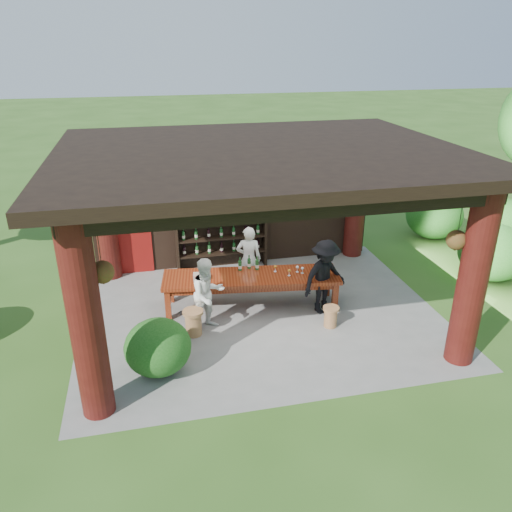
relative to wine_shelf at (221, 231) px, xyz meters
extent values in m
plane|color=#2D5119|center=(0.42, -2.45, -1.00)|extent=(90.00, 90.00, 0.00)
cube|color=slate|center=(0.42, -2.45, -1.05)|extent=(7.40, 5.90, 0.10)
cube|color=black|center=(0.42, 0.30, 0.65)|extent=(7.00, 0.18, 3.30)
cube|color=maroon|center=(-2.18, 0.20, 0.00)|extent=(0.95, 0.06, 2.00)
cylinder|color=#380C0A|center=(-2.73, -4.85, 0.65)|extent=(0.50, 0.50, 3.30)
cylinder|color=#380C0A|center=(3.57, -4.85, 0.65)|extent=(0.50, 0.50, 3.30)
cylinder|color=#380C0A|center=(-2.73, 0.10, 0.65)|extent=(0.50, 0.50, 3.30)
cylinder|color=#380C0A|center=(3.57, 0.10, 0.65)|extent=(0.50, 0.50, 3.30)
cube|color=black|center=(0.42, -4.85, 2.15)|extent=(6.70, 0.35, 0.35)
cube|color=black|center=(-2.73, -2.45, 2.15)|extent=(0.30, 5.20, 0.30)
cube|color=black|center=(3.57, -2.45, 2.15)|extent=(0.30, 5.20, 0.30)
cube|color=black|center=(0.42, -2.45, 2.40)|extent=(7.50, 6.00, 0.20)
cylinder|color=black|center=(-2.43, -4.65, 1.62)|extent=(0.01, 0.01, 0.75)
cone|color=black|center=(-2.43, -4.65, 1.17)|extent=(0.32, 0.32, 0.18)
sphere|color=#1E5919|center=(-2.43, -4.65, 1.28)|extent=(0.34, 0.34, 0.34)
cylinder|color=black|center=(3.27, -4.65, 1.62)|extent=(0.01, 0.01, 0.75)
cone|color=black|center=(3.27, -4.65, 1.17)|extent=(0.32, 0.32, 0.18)
sphere|color=#1E5919|center=(3.27, -4.65, 1.28)|extent=(0.34, 0.34, 0.34)
cube|color=#5E1E0D|center=(0.30, -2.14, -0.29)|extent=(3.83, 1.44, 0.08)
cube|color=#5E1E0D|center=(0.30, -2.14, -0.39)|extent=(3.61, 1.27, 0.12)
cube|color=#5E1E0D|center=(-1.49, -2.29, -0.67)|extent=(0.13, 0.13, 0.67)
cube|color=#5E1E0D|center=(1.98, -2.75, -0.67)|extent=(0.13, 0.13, 0.67)
cube|color=#5E1E0D|center=(-1.38, -1.53, -0.67)|extent=(0.13, 0.13, 0.67)
cube|color=#5E1E0D|center=(2.08, -2.00, -0.67)|extent=(0.13, 0.13, 0.67)
cylinder|color=#92623A|center=(-1.04, -2.98, -0.77)|extent=(0.32, 0.32, 0.47)
cylinder|color=#92623A|center=(-1.04, -2.98, -0.50)|extent=(0.40, 0.40, 0.06)
cylinder|color=#92623A|center=(1.69, -3.28, -0.81)|extent=(0.26, 0.26, 0.38)
cylinder|color=#92623A|center=(1.69, -3.28, -0.59)|extent=(0.33, 0.33, 0.05)
cylinder|color=#92623A|center=(-1.71, -3.29, -0.81)|extent=(0.26, 0.26, 0.38)
cylinder|color=#92623A|center=(-1.71, -3.29, -0.60)|extent=(0.33, 0.33, 0.05)
imported|color=white|center=(0.41, -1.37, -0.22)|extent=(0.64, 0.49, 1.56)
imported|color=white|center=(-0.72, -2.81, -0.25)|extent=(0.90, 0.81, 1.52)
imported|color=black|center=(1.75, -2.67, -0.19)|extent=(1.20, 0.94, 1.62)
cube|color=#BF6672|center=(-0.79, -2.11, -0.18)|extent=(0.28, 0.21, 0.14)
ellipsoid|color=#194C14|center=(6.23, -2.03, -0.43)|extent=(1.60, 1.60, 1.36)
ellipsoid|color=#194C14|center=(6.34, 0.75, -0.43)|extent=(1.60, 1.60, 1.36)
ellipsoid|color=#194C14|center=(7.98, -0.39, -0.43)|extent=(1.60, 1.60, 1.36)
ellipsoid|color=#194C14|center=(-1.75, -4.03, -0.59)|extent=(1.16, 1.16, 0.98)
camera|label=1|loc=(-1.69, -11.45, 4.36)|focal=35.00mm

